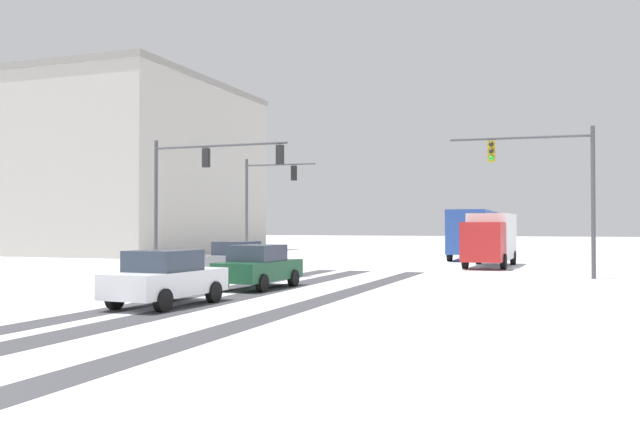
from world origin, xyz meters
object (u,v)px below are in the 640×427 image
object	(u,v)px
bus_oncoming	(474,231)
box_truck_delivery	(490,238)
car_dark_green_second	(259,266)
car_white_third	(166,278)
traffic_signal_near_right	(552,176)
traffic_signal_far_left	(264,194)
office_building_far_left_block	(106,170)
car_grey_lead	(238,259)
traffic_signal_near_left	(200,176)

from	to	relation	value
bus_oncoming	box_truck_delivery	distance (m)	9.59
car_dark_green_second	car_white_third	xyz separation A→B (m)	(-0.18, -5.96, 0.00)
traffic_signal_near_right	traffic_signal_far_left	distance (m)	18.95
office_building_far_left_block	box_truck_delivery	bearing A→B (deg)	-17.44
car_grey_lead	car_white_third	distance (m)	11.18
traffic_signal_near_left	office_building_far_left_block	size ratio (longest dim) A/B	0.32
office_building_far_left_block	traffic_signal_near_left	bearing A→B (deg)	-44.80
car_dark_green_second	bus_oncoming	size ratio (longest dim) A/B	0.38
traffic_signal_near_right	car_grey_lead	bearing A→B (deg)	-168.94
traffic_signal_near_left	car_dark_green_second	world-z (taller)	traffic_signal_near_left
box_truck_delivery	car_dark_green_second	bearing A→B (deg)	-111.43
traffic_signal_near_left	bus_oncoming	bearing A→B (deg)	63.80
car_grey_lead	box_truck_delivery	world-z (taller)	box_truck_delivery
bus_oncoming	car_dark_green_second	bearing A→B (deg)	-99.79
car_white_third	box_truck_delivery	world-z (taller)	box_truck_delivery
traffic_signal_near_right	box_truck_delivery	bearing A→B (deg)	110.70
box_truck_delivery	office_building_far_left_block	bearing A→B (deg)	162.56
traffic_signal_near_left	traffic_signal_near_right	distance (m)	15.94
car_grey_lead	box_truck_delivery	xyz separation A→B (m)	(9.90, 12.06, 0.82)
car_dark_green_second	box_truck_delivery	bearing A→B (deg)	68.57
car_white_third	bus_oncoming	size ratio (longest dim) A/B	0.38
traffic_signal_near_left	box_truck_delivery	distance (m)	16.97
box_truck_delivery	traffic_signal_far_left	bearing A→B (deg)	-174.69
traffic_signal_near_right	car_white_third	distance (m)	17.29
traffic_signal_near_right	bus_oncoming	bearing A→B (deg)	106.74
traffic_signal_near_left	car_white_third	bearing A→B (deg)	-64.48
traffic_signal_near_left	bus_oncoming	world-z (taller)	traffic_signal_near_left
bus_oncoming	traffic_signal_near_right	bearing A→B (deg)	-73.26
traffic_signal_near_left	car_white_third	xyz separation A→B (m)	(5.48, -11.47, -3.87)
traffic_signal_near_left	car_grey_lead	xyz separation A→B (m)	(2.36, -0.73, -3.87)
traffic_signal_far_left	bus_oncoming	bearing A→B (deg)	42.83
car_white_third	traffic_signal_far_left	bearing A→B (deg)	107.40
traffic_signal_near_right	box_truck_delivery	world-z (taller)	traffic_signal_near_right
bus_oncoming	car_grey_lead	bearing A→B (deg)	-110.04
car_grey_lead	car_dark_green_second	world-z (taller)	same
traffic_signal_near_right	box_truck_delivery	size ratio (longest dim) A/B	0.87
traffic_signal_far_left	car_dark_green_second	world-z (taller)	traffic_signal_far_left
traffic_signal_near_left	bus_oncoming	size ratio (longest dim) A/B	0.64
traffic_signal_far_left	car_white_third	world-z (taller)	traffic_signal_far_left
car_dark_green_second	office_building_far_left_block	distance (m)	39.94
traffic_signal_far_left	box_truck_delivery	xyz separation A→B (m)	(13.54, 1.26, -2.70)
traffic_signal_far_left	car_grey_lead	bearing A→B (deg)	-71.38
traffic_signal_near_left	car_grey_lead	bearing A→B (deg)	-17.25
traffic_signal_near_left	car_grey_lead	distance (m)	4.59
traffic_signal_near_left	car_grey_lead	size ratio (longest dim) A/B	1.72
car_dark_green_second	bus_oncoming	xyz separation A→B (m)	(4.52, 26.20, 1.18)
car_white_third	bus_oncoming	world-z (taller)	bus_oncoming
office_building_far_left_block	car_white_third	bearing A→B (deg)	-50.42
traffic_signal_far_left	box_truck_delivery	bearing A→B (deg)	5.31
traffic_signal_near_right	car_white_third	xyz separation A→B (m)	(-10.35, -13.37, -3.61)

